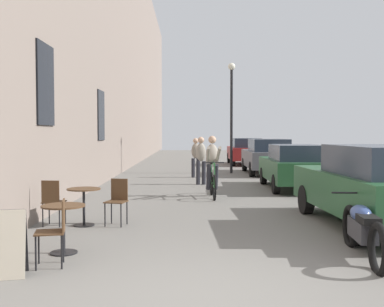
{
  "coord_description": "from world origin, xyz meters",
  "views": [
    {
      "loc": [
        -0.21,
        -4.82,
        1.78
      ],
      "look_at": [
        -0.03,
        15.44,
        0.89
      ],
      "focal_mm": 43.05,
      "sensor_mm": 36.0,
      "label": 1
    }
  ],
  "objects_px": {
    "parked_car_third": "(267,156)",
    "pedestrian_near": "(201,158)",
    "cyclist_on_bicycle": "(213,168)",
    "parked_car_fourth": "(245,151)",
    "cafe_table_mid": "(84,199)",
    "parked_car_second": "(294,166)",
    "cafe_chair_near_toward_street": "(56,228)",
    "street_lamp": "(232,103)",
    "parked_car_nearest": "(374,185)",
    "cafe_chair_mid_toward_street": "(117,198)",
    "sandwich_board_sign": "(3,243)",
    "parked_motorcycle": "(363,230)",
    "cafe_chair_mid_toward_wall": "(53,199)",
    "pedestrian_mid": "(196,155)",
    "cafe_table_near": "(63,218)"
  },
  "relations": [
    {
      "from": "cafe_table_near",
      "to": "pedestrian_near",
      "type": "height_order",
      "value": "pedestrian_near"
    },
    {
      "from": "cafe_chair_near_toward_street",
      "to": "cafe_table_mid",
      "type": "xyz_separation_m",
      "value": [
        -0.24,
        2.71,
        0.0
      ]
    },
    {
      "from": "pedestrian_mid",
      "to": "parked_car_nearest",
      "type": "height_order",
      "value": "pedestrian_mid"
    },
    {
      "from": "cafe_chair_mid_toward_street",
      "to": "parked_car_third",
      "type": "height_order",
      "value": "parked_car_third"
    },
    {
      "from": "street_lamp",
      "to": "parked_car_third",
      "type": "bearing_deg",
      "value": -14.41
    },
    {
      "from": "parked_car_third",
      "to": "pedestrian_near",
      "type": "bearing_deg",
      "value": -125.94
    },
    {
      "from": "cafe_table_mid",
      "to": "parked_car_nearest",
      "type": "xyz_separation_m",
      "value": [
        5.5,
        -0.28,
        0.29
      ]
    },
    {
      "from": "street_lamp",
      "to": "parked_motorcycle",
      "type": "relative_size",
      "value": 2.29
    },
    {
      "from": "sandwich_board_sign",
      "to": "parked_car_second",
      "type": "bearing_deg",
      "value": 57.64
    },
    {
      "from": "cafe_table_mid",
      "to": "parked_car_second",
      "type": "xyz_separation_m",
      "value": [
        5.38,
        5.78,
        0.22
      ]
    },
    {
      "from": "parked_car_nearest",
      "to": "parked_car_third",
      "type": "relative_size",
      "value": 1.02
    },
    {
      "from": "cafe_chair_near_toward_street",
      "to": "sandwich_board_sign",
      "type": "bearing_deg",
      "value": -139.77
    },
    {
      "from": "sandwich_board_sign",
      "to": "parked_car_nearest",
      "type": "distance_m",
      "value": 6.48
    },
    {
      "from": "pedestrian_near",
      "to": "pedestrian_mid",
      "type": "height_order",
      "value": "pedestrian_near"
    },
    {
      "from": "cafe_table_mid",
      "to": "parked_motorcycle",
      "type": "distance_m",
      "value": 5.08
    },
    {
      "from": "cafe_chair_mid_toward_street",
      "to": "parked_car_third",
      "type": "xyz_separation_m",
      "value": [
        4.84,
        11.2,
        0.28
      ]
    },
    {
      "from": "pedestrian_mid",
      "to": "cafe_chair_mid_toward_wall",
      "type": "bearing_deg",
      "value": -106.49
    },
    {
      "from": "cafe_chair_near_toward_street",
      "to": "pedestrian_near",
      "type": "distance_m",
      "value": 10.08
    },
    {
      "from": "cafe_chair_mid_toward_wall",
      "to": "street_lamp",
      "type": "relative_size",
      "value": 0.18
    },
    {
      "from": "parked_car_nearest",
      "to": "parked_car_second",
      "type": "distance_m",
      "value": 6.06
    },
    {
      "from": "cafe_table_near",
      "to": "sandwich_board_sign",
      "type": "height_order",
      "value": "sandwich_board_sign"
    },
    {
      "from": "cafe_chair_near_toward_street",
      "to": "cafe_table_mid",
      "type": "distance_m",
      "value": 2.72
    },
    {
      "from": "cafe_chair_near_toward_street",
      "to": "sandwich_board_sign",
      "type": "height_order",
      "value": "cafe_chair_near_toward_street"
    },
    {
      "from": "cyclist_on_bicycle",
      "to": "parked_car_fourth",
      "type": "distance_m",
      "value": 13.58
    },
    {
      "from": "cafe_chair_mid_toward_street",
      "to": "street_lamp",
      "type": "height_order",
      "value": "street_lamp"
    },
    {
      "from": "sandwich_board_sign",
      "to": "parked_motorcycle",
      "type": "height_order",
      "value": "parked_motorcycle"
    },
    {
      "from": "cyclist_on_bicycle",
      "to": "cafe_chair_near_toward_street",
      "type": "bearing_deg",
      "value": -110.09
    },
    {
      "from": "cafe_chair_near_toward_street",
      "to": "parked_motorcycle",
      "type": "xyz_separation_m",
      "value": [
        4.26,
        0.37,
        -0.11
      ]
    },
    {
      "from": "pedestrian_near",
      "to": "parked_motorcycle",
      "type": "distance_m",
      "value": 9.69
    },
    {
      "from": "cafe_table_near",
      "to": "cafe_table_mid",
      "type": "distance_m",
      "value": 2.06
    },
    {
      "from": "cafe_table_near",
      "to": "cyclist_on_bicycle",
      "type": "distance_m",
      "value": 6.57
    },
    {
      "from": "cafe_table_mid",
      "to": "parked_car_third",
      "type": "relative_size",
      "value": 0.17
    },
    {
      "from": "cafe_table_near",
      "to": "cafe_table_mid",
      "type": "relative_size",
      "value": 1.0
    },
    {
      "from": "cafe_chair_near_toward_street",
      "to": "cafe_table_near",
      "type": "bearing_deg",
      "value": 96.47
    },
    {
      "from": "cyclist_on_bicycle",
      "to": "sandwich_board_sign",
      "type": "bearing_deg",
      "value": -112.6
    },
    {
      "from": "parked_car_third",
      "to": "parked_motorcycle",
      "type": "xyz_separation_m",
      "value": [
        -0.97,
        -13.62,
        -0.39
      ]
    },
    {
      "from": "cyclist_on_bicycle",
      "to": "pedestrian_near",
      "type": "bearing_deg",
      "value": 94.33
    },
    {
      "from": "cafe_chair_mid_toward_wall",
      "to": "pedestrian_near",
      "type": "xyz_separation_m",
      "value": [
        3.04,
        7.19,
        0.42
      ]
    },
    {
      "from": "cafe_chair_mid_toward_street",
      "to": "parked_car_second",
      "type": "relative_size",
      "value": 0.22
    },
    {
      "from": "cafe_chair_near_toward_street",
      "to": "parked_car_nearest",
      "type": "height_order",
      "value": "parked_car_nearest"
    },
    {
      "from": "cafe_table_mid",
      "to": "parked_car_fourth",
      "type": "relative_size",
      "value": 0.17
    },
    {
      "from": "cafe_chair_mid_toward_street",
      "to": "sandwich_board_sign",
      "type": "xyz_separation_m",
      "value": [
        -0.92,
        -3.23,
        -0.1
      ]
    },
    {
      "from": "cafe_table_near",
      "to": "cafe_chair_mid_toward_street",
      "type": "distance_m",
      "value": 2.18
    },
    {
      "from": "cafe_chair_mid_toward_street",
      "to": "cafe_chair_mid_toward_wall",
      "type": "height_order",
      "value": "same"
    },
    {
      "from": "cafe_table_mid",
      "to": "cyclist_on_bicycle",
      "type": "xyz_separation_m",
      "value": [
        2.69,
        4.0,
        0.29
      ]
    },
    {
      "from": "cafe_chair_near_toward_street",
      "to": "parked_motorcycle",
      "type": "height_order",
      "value": "cafe_chair_near_toward_street"
    },
    {
      "from": "cafe_chair_mid_toward_wall",
      "to": "parked_motorcycle",
      "type": "relative_size",
      "value": 0.42
    },
    {
      "from": "cafe_chair_near_toward_street",
      "to": "parked_car_third",
      "type": "xyz_separation_m",
      "value": [
        5.23,
        13.98,
        0.28
      ]
    },
    {
      "from": "cafe_chair_near_toward_street",
      "to": "street_lamp",
      "type": "distance_m",
      "value": 15.07
    },
    {
      "from": "cafe_table_mid",
      "to": "sandwich_board_sign",
      "type": "xyz_separation_m",
      "value": [
        -0.29,
        -3.16,
        -0.11
      ]
    }
  ]
}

